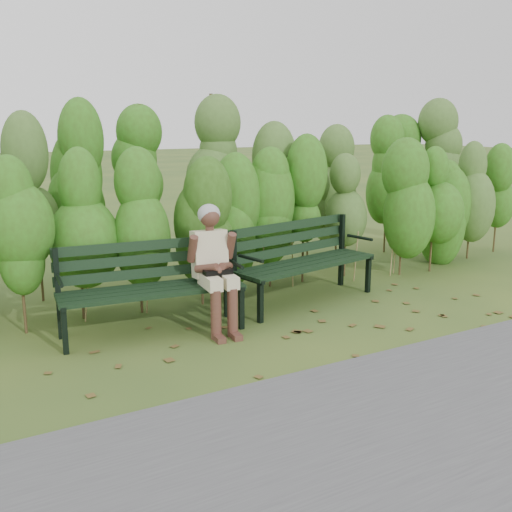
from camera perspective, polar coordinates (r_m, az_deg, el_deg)
ground at (r=6.17m, az=1.63°, el=-7.44°), size 80.00×80.00×0.00m
footpath at (r=4.60m, az=16.62°, el=-15.29°), size 60.00×2.50×0.01m
hedge_band at (r=7.49m, az=-5.79°, el=6.00°), size 11.04×1.67×2.42m
leaf_litter at (r=6.05m, az=-0.55°, el=-7.82°), size 5.74×2.27×0.01m
bench_left at (r=6.20m, az=-10.13°, el=-2.26°), size 1.90×0.81×0.92m
bench_right at (r=7.18m, az=4.16°, el=0.07°), size 1.98×0.96×0.95m
seated_woman at (r=6.15m, az=-4.05°, el=-0.35°), size 0.52×0.76×1.30m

